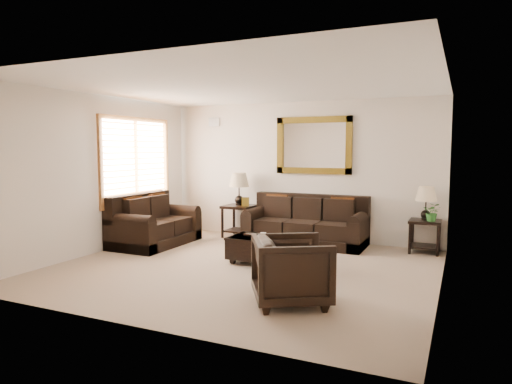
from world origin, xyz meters
The scene contains 11 objects.
room centered at (0.00, 0.00, 1.35)m, with size 5.51×5.01×2.71m.
window centered at (-2.70, 0.90, 1.55)m, with size 0.07×1.96×1.66m.
mirror centered at (0.31, 2.47, 1.85)m, with size 1.50×0.06×1.10m.
air_vent centered at (-1.90, 2.48, 2.35)m, with size 0.25×0.02×0.18m, color #999999.
sofa centered at (0.31, 2.06, 0.33)m, with size 2.23×0.96×0.91m.
loveseat centered at (-2.29, 0.82, 0.35)m, with size 1.00×1.68×0.94m.
end_table_left centered at (-1.15, 2.16, 0.85)m, with size 0.59×0.59×1.30m.
end_table_right centered at (2.40, 2.20, 0.75)m, with size 0.52×0.52×1.14m.
coffee_table centered at (0.24, 0.38, 0.26)m, with size 1.22×0.66×0.51m.
armchair centered at (1.21, -1.19, 0.43)m, with size 0.84×0.78×0.86m, color black.
potted_plant centered at (2.51, 2.11, 0.69)m, with size 0.28×0.31×0.24m, color #256121.
Camera 1 is at (2.96, -6.04, 1.79)m, focal length 32.00 mm.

